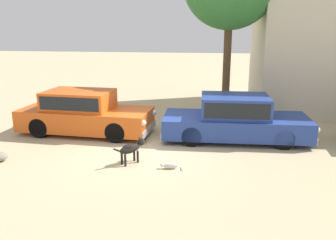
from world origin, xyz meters
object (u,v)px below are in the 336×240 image
at_px(stray_cat, 170,166).
at_px(parked_sedan_second, 235,118).
at_px(stray_dog_spotted, 131,148).
at_px(parked_sedan_nearest, 84,112).

bearing_deg(stray_cat, parked_sedan_second, -130.13).
xyz_separation_m(stray_dog_spotted, stray_cat, (1.07, -0.25, -0.34)).
relative_size(parked_sedan_nearest, stray_dog_spotted, 5.46).
bearing_deg(stray_cat, parked_sedan_nearest, -46.11).
bearing_deg(stray_dog_spotted, stray_cat, -63.23).
distance_m(parked_sedan_second, stray_dog_spotted, 3.75).
distance_m(parked_sedan_nearest, parked_sedan_second, 5.09).
relative_size(stray_dog_spotted, stray_cat, 1.43).
distance_m(stray_dog_spotted, stray_cat, 1.15).
relative_size(parked_sedan_second, stray_dog_spotted, 5.66).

